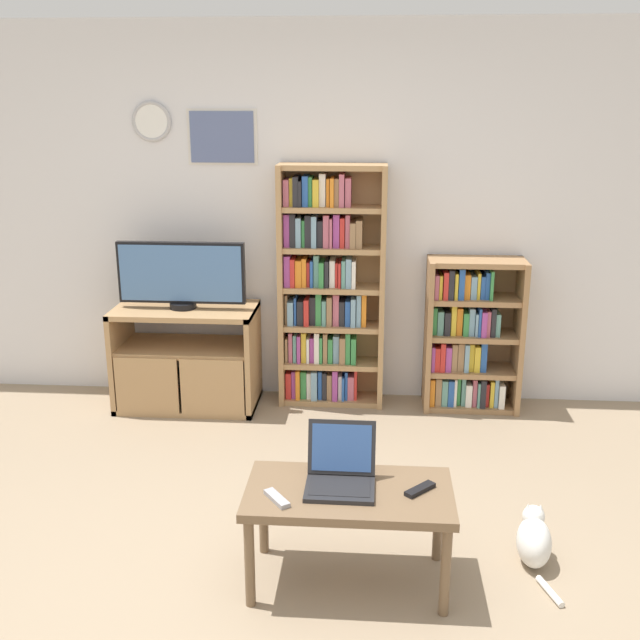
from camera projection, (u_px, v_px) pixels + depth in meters
name	position (u px, v px, depth m)	size (l,w,h in m)	color
ground_plane	(256.00, 592.00, 3.30)	(18.00, 18.00, 0.00)	gray
wall_back	(304.00, 216.00, 5.20)	(6.45, 0.09, 2.60)	silver
tv_stand	(187.00, 357.00, 5.21)	(0.97, 0.51, 0.71)	tan
television	(181.00, 275.00, 5.05)	(0.87, 0.18, 0.46)	black
bookshelf_tall	(327.00, 290.00, 5.17)	(0.73, 0.27, 1.68)	tan
bookshelf_short	(468.00, 338.00, 5.16)	(0.65, 0.32, 1.06)	#9E754C
coffee_table	(349.00, 501.00, 3.27)	(0.91, 0.48, 0.46)	brown
laptop	(341.00, 471.00, 3.28)	(0.30, 0.29, 0.26)	#232326
remote_near_laptop	(420.00, 489.00, 3.24)	(0.14, 0.15, 0.02)	black
remote_far_from_laptop	(277.00, 498.00, 3.16)	(0.13, 0.16, 0.02)	#99999E
cat	(534.00, 539.00, 3.48)	(0.17, 0.46, 0.27)	white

